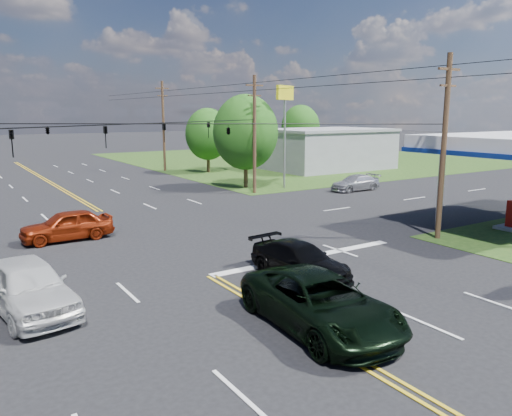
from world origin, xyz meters
TOP-DOWN VIEW (x-y plane):
  - ground at (0.00, 12.00)m, footprint 280.00×280.00m
  - grass_ne at (35.00, 44.00)m, footprint 46.00×48.00m
  - stop_bar at (5.00, 4.00)m, footprint 10.00×0.50m
  - retail_ne at (30.00, 32.00)m, footprint 14.00×10.00m
  - pole_se at (13.00, 3.00)m, footprint 1.60×0.28m
  - pole_ne at (13.00, 21.00)m, footprint 1.60×0.28m
  - pole_right_far at (13.00, 40.00)m, footprint 1.60×0.28m
  - span_wire_signals at (0.00, 12.00)m, footprint 26.00×18.00m
  - power_lines at (0.00, 10.00)m, footprint 26.04×100.00m
  - tree_right_a at (14.00, 24.00)m, footprint 5.70×5.70m
  - tree_right_b at (16.50, 36.00)m, footprint 4.94×4.94m
  - tree_far_r at (34.00, 42.00)m, footprint 5.32×5.32m
  - pickup_dkgreen at (0.50, -2.26)m, footprint 3.23×6.26m
  - suv_black at (3.00, 1.97)m, footprint 2.40×4.98m
  - pickup_white at (-6.85, 4.00)m, footprint 2.87×5.59m
  - sedan_red at (-3.57, 13.32)m, footprint 4.65×1.91m
  - sedan_far at (20.97, 17.50)m, footprint 4.61×1.89m
  - polesign_ne at (16.74, 22.00)m, footprint 2.34×1.15m

SIDE VIEW (x-z plane):
  - ground at x=0.00m, z-range 0.00..0.00m
  - grass_ne at x=35.00m, z-range -0.01..0.01m
  - stop_bar at x=5.00m, z-range -0.01..0.01m
  - sedan_far at x=20.97m, z-range 0.00..1.33m
  - suv_black at x=3.00m, z-range 0.00..1.40m
  - sedan_red at x=-3.57m, z-range 0.00..1.58m
  - pickup_dkgreen at x=0.50m, z-range 0.00..1.69m
  - pickup_white at x=-6.85m, z-range 0.00..1.82m
  - retail_ne at x=30.00m, z-range 0.00..4.40m
  - tree_right_b at x=16.50m, z-range 0.68..7.76m
  - tree_far_r at x=34.00m, z-range 0.73..8.36m
  - tree_right_a at x=14.00m, z-range 0.78..8.96m
  - pole_se at x=13.00m, z-range 0.17..9.67m
  - pole_ne at x=13.00m, z-range 0.17..9.67m
  - pole_right_far at x=13.00m, z-range 0.17..10.17m
  - span_wire_signals at x=0.00m, z-range 5.43..6.56m
  - polesign_ne at x=16.74m, z-range 2.58..11.42m
  - power_lines at x=0.00m, z-range 8.28..8.92m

